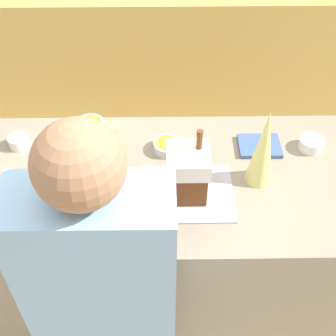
# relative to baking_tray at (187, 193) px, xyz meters

# --- Properties ---
(ground_plane) EXTENTS (12.00, 12.00, 0.00)m
(ground_plane) POSITION_rel_baking_tray_xyz_m (-0.15, 0.09, -0.94)
(ground_plane) COLOR #C6B28E
(back_cabinet_block) EXTENTS (6.00, 0.60, 0.94)m
(back_cabinet_block) POSITION_rel_baking_tray_xyz_m (-0.15, 1.91, -0.47)
(back_cabinet_block) COLOR tan
(back_cabinet_block) RESTS_ON ground_plane
(kitchen_island) EXTENTS (1.87, 0.81, 0.93)m
(kitchen_island) POSITION_rel_baking_tray_xyz_m (-0.15, 0.09, -0.47)
(kitchen_island) COLOR gray
(kitchen_island) RESTS_ON ground_plane
(baking_tray) EXTENTS (0.38, 0.31, 0.01)m
(baking_tray) POSITION_rel_baking_tray_xyz_m (0.00, 0.00, 0.00)
(baking_tray) COLOR #B2B2BC
(baking_tray) RESTS_ON kitchen_island
(gingerbread_house) EXTENTS (0.16, 0.17, 0.31)m
(gingerbread_house) POSITION_rel_baking_tray_xyz_m (0.00, 0.00, 0.12)
(gingerbread_house) COLOR brown
(gingerbread_house) RESTS_ON baking_tray
(decorative_tree) EXTENTS (0.11, 0.11, 0.36)m
(decorative_tree) POSITION_rel_baking_tray_xyz_m (0.30, 0.08, 0.17)
(decorative_tree) COLOR #DBD675
(decorative_tree) RESTS_ON kitchen_island
(candy_bowl_far_left) EXTENTS (0.11, 0.11, 0.05)m
(candy_bowl_far_left) POSITION_rel_baking_tray_xyz_m (0.56, 0.26, 0.02)
(candy_bowl_far_left) COLOR white
(candy_bowl_far_left) RESTS_ON kitchen_island
(candy_bowl_center_rear) EXTENTS (0.09, 0.09, 0.05)m
(candy_bowl_center_rear) POSITION_rel_baking_tray_xyz_m (-0.74, 0.30, 0.02)
(candy_bowl_center_rear) COLOR white
(candy_bowl_center_rear) RESTS_ON kitchen_island
(candy_bowl_near_tray_left) EXTENTS (0.13, 0.13, 0.05)m
(candy_bowl_near_tray_left) POSITION_rel_baking_tray_xyz_m (-0.43, 0.39, 0.02)
(candy_bowl_near_tray_left) COLOR white
(candy_bowl_near_tray_left) RESTS_ON kitchen_island
(candy_bowl_front_corner) EXTENTS (0.12, 0.12, 0.04)m
(candy_bowl_front_corner) POSITION_rel_baking_tray_xyz_m (-0.08, 0.26, 0.02)
(candy_bowl_front_corner) COLOR silver
(candy_bowl_front_corner) RESTS_ON kitchen_island
(candy_bowl_far_right) EXTENTS (0.13, 0.13, 0.05)m
(candy_bowl_far_right) POSITION_rel_baking_tray_xyz_m (-0.56, 0.24, 0.03)
(candy_bowl_far_right) COLOR white
(candy_bowl_far_right) RESTS_ON kitchen_island
(cookbook) EXTENTS (0.19, 0.15, 0.02)m
(cookbook) POSITION_rel_baking_tray_xyz_m (0.34, 0.27, 0.01)
(cookbook) COLOR #3F598C
(cookbook) RESTS_ON kitchen_island
(person) EXTENTS (0.45, 0.56, 1.72)m
(person) POSITION_rel_baking_tray_xyz_m (-0.29, -0.49, -0.05)
(person) COLOR slate
(person) RESTS_ON ground_plane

